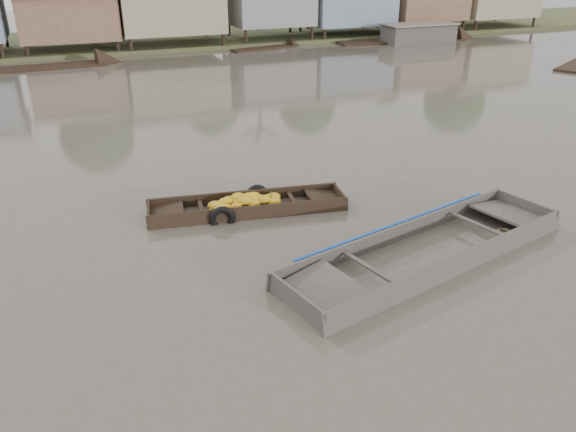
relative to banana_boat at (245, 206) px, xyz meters
name	(u,v)px	position (x,y,z in m)	size (l,w,h in m)	color
ground	(318,253)	(0.83, -2.66, -0.12)	(120.00, 120.00, 0.00)	#50493D
banana_boat	(245,206)	(0.00, 0.00, 0.00)	(5.11, 1.93, 0.69)	black
viewer_boat	(427,254)	(2.97, -3.65, -0.07)	(7.40, 3.55, 0.58)	#3D3734
distant_boats	(330,47)	(12.71, 21.74, 0.07)	(46.48, 14.68, 1.38)	black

